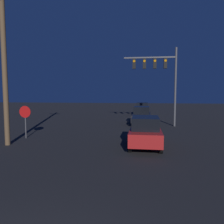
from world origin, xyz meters
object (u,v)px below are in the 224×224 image
object	(u,v)px
traffic_signal_mast	(160,72)
car_near	(145,131)
utility_pole	(4,62)
car_far	(142,109)
car_mid	(142,115)
stop_sign	(25,116)

from	to	relation	value
traffic_signal_mast	car_near	bearing A→B (deg)	-99.83
utility_pole	car_far	bearing A→B (deg)	66.04
traffic_signal_mast	utility_pole	bearing A→B (deg)	-137.40
car_far	traffic_signal_mast	distance (m)	9.84
car_near	car_far	xyz separation A→B (m)	(-0.04, 16.71, 0.00)
car_near	utility_pole	world-z (taller)	utility_pole
car_far	traffic_signal_mast	bearing A→B (deg)	101.84
car_mid	traffic_signal_mast	world-z (taller)	traffic_signal_mast
utility_pole	traffic_signal_mast	bearing A→B (deg)	42.60
traffic_signal_mast	car_far	bearing A→B (deg)	98.80
car_near	traffic_signal_mast	distance (m)	8.80
car_near	stop_sign	size ratio (longest dim) A/B	1.93
car_mid	car_far	xyz separation A→B (m)	(0.12, 8.24, 0.00)
stop_sign	car_mid	bearing A→B (deg)	43.88
car_far	car_near	bearing A→B (deg)	93.16
car_near	stop_sign	world-z (taller)	stop_sign
car_near	stop_sign	bearing A→B (deg)	171.22
stop_sign	utility_pole	world-z (taller)	utility_pole
car_near	stop_sign	distance (m)	7.76
car_mid	utility_pole	xyz separation A→B (m)	(-7.55, -9.01, 3.75)
traffic_signal_mast	utility_pole	distance (m)	12.30
car_near	car_mid	size ratio (longest dim) A/B	0.99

